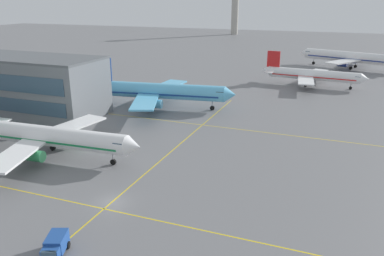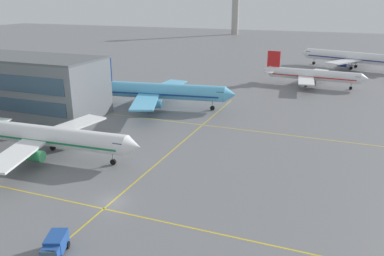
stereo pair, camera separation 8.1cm
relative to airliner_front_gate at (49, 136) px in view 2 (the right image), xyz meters
name	(u,v)px [view 2 (the right image)]	position (x,y,z in m)	size (l,w,h in m)	color
ground_plane	(112,202)	(19.00, -10.22, -3.69)	(600.00, 600.00, 0.00)	slate
airliner_front_gate	(49,136)	(0.00, 0.00, 0.00)	(34.72, 29.92, 10.80)	white
airliner_second_row	(158,91)	(3.50, 36.40, 0.45)	(38.94, 33.25, 12.12)	#5BB7E5
airliner_third_row	(312,75)	(37.51, 76.58, -0.20)	(32.89, 28.26, 10.22)	white
airliner_far_left_stand	(351,57)	(48.51, 115.73, 0.67)	(40.12, 34.29, 12.77)	white
taxiway_markings	(165,156)	(19.00, 7.09, -3.68)	(116.92, 84.93, 0.01)	yellow
service_truck_red_van	(55,246)	(19.65, -22.46, -2.51)	(3.29, 4.49, 2.10)	#1E4793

